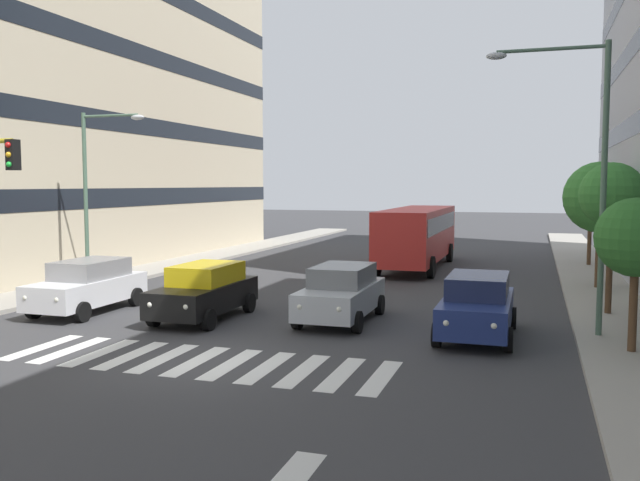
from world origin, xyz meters
The scene contains 13 objects.
ground_plane centered at (0.00, 0.00, 0.00)m, with size 180.00×180.00×0.00m, color #38383A.
crosswalk_markings centered at (0.00, 0.00, 0.00)m, with size 9.45×2.80×0.01m.
car_0 centered at (-6.17, -4.65, 0.89)m, with size 2.02×4.44×1.72m.
car_1 centered at (-2.00, -5.59, 0.89)m, with size 2.02×4.44×1.72m.
car_2 centered at (2.19, -4.62, 0.89)m, with size 2.02×4.44×1.72m.
car_3 centered at (6.42, -4.49, 0.89)m, with size 2.02×4.44×1.72m.
bus_behind_traffic centered at (-2.00, -19.62, 1.86)m, with size 2.78×10.50×3.00m.
street_lamp_left centered at (-8.85, -5.25, 4.92)m, with size 3.20×0.28×7.84m.
street_lamp_right centered at (8.89, -8.40, 4.36)m, with size 2.81×0.28×6.87m.
street_tree_0 centered at (-9.96, -3.58, 2.93)m, with size 1.93×1.93×3.76m.
street_tree_1 centered at (-9.91, -8.68, 3.88)m, with size 2.00×2.00×4.76m.
street_tree_2 centered at (-10.04, -14.33, 3.71)m, with size 2.79×2.79×4.97m.
street_tree_3 centered at (-10.30, -22.29, 3.92)m, with size 2.24×2.24×4.91m.
Camera 1 is at (-7.62, 14.11, 4.22)m, focal length 37.68 mm.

